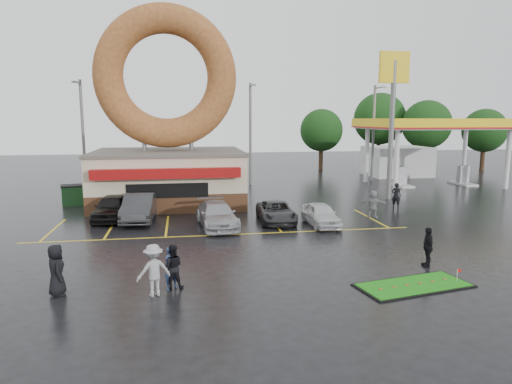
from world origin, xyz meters
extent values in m
plane|color=black|center=(0.00, 0.00, 0.00)|extent=(120.00, 120.00, 0.00)
cube|color=#472B19|center=(-3.00, 13.00, 0.60)|extent=(10.00, 8.00, 1.20)
cube|color=beige|center=(-3.00, 13.00, 2.35)|extent=(10.00, 8.00, 2.30)
cube|color=#59544C|center=(-3.00, 13.00, 3.60)|extent=(10.20, 8.20, 0.20)
cube|color=maroon|center=(-3.00, 8.70, 2.60)|extent=(9.00, 0.60, 0.60)
cylinder|color=slate|center=(-4.60, 13.00, 4.30)|extent=(0.30, 0.30, 1.20)
cylinder|color=slate|center=(-1.40, 13.00, 4.30)|extent=(0.30, 0.30, 1.20)
torus|color=brown|center=(-3.00, 13.00, 8.70)|extent=(9.60, 2.00, 9.60)
cylinder|color=silver|center=(15.00, 15.00, 2.50)|extent=(0.40, 0.40, 5.00)
cylinder|color=silver|center=(25.00, 15.00, 2.50)|extent=(0.40, 0.40, 5.00)
cylinder|color=silver|center=(15.00, 21.00, 2.50)|extent=(0.40, 0.40, 5.00)
cylinder|color=silver|center=(25.00, 21.00, 2.50)|extent=(0.40, 0.40, 5.00)
cube|color=silver|center=(20.00, 18.00, 5.25)|extent=(12.00, 8.00, 0.50)
cube|color=yellow|center=(20.00, 18.00, 5.55)|extent=(12.30, 8.30, 0.70)
cube|color=#99999E|center=(17.00, 18.00, 0.90)|extent=(0.90, 0.60, 1.60)
cube|color=#99999E|center=(23.00, 18.00, 0.90)|extent=(0.90, 0.60, 1.60)
cube|color=silver|center=(20.00, 25.00, 1.50)|extent=(6.00, 5.00, 3.00)
cylinder|color=slate|center=(13.00, 12.00, 5.00)|extent=(0.36, 0.36, 10.00)
cube|color=yellow|center=(13.00, 12.00, 9.50)|extent=(2.20, 0.30, 2.20)
cylinder|color=slate|center=(-10.00, 20.00, 4.50)|extent=(0.24, 0.24, 9.00)
cylinder|color=slate|center=(-10.00, 19.00, 8.70)|extent=(0.12, 2.00, 0.12)
cube|color=slate|center=(-10.00, 18.00, 8.65)|extent=(0.40, 0.18, 0.12)
cylinder|color=slate|center=(4.00, 21.00, 4.50)|extent=(0.24, 0.24, 9.00)
cylinder|color=slate|center=(4.00, 20.00, 8.70)|extent=(0.12, 2.00, 0.12)
cube|color=slate|center=(4.00, 19.00, 8.65)|extent=(0.40, 0.18, 0.12)
cylinder|color=slate|center=(16.00, 22.00, 4.50)|extent=(0.24, 0.24, 9.00)
cylinder|color=slate|center=(16.00, 21.00, 8.70)|extent=(0.12, 2.00, 0.12)
cube|color=slate|center=(16.00, 20.00, 8.65)|extent=(0.40, 0.18, 0.12)
cylinder|color=#332114|center=(26.00, 30.00, 1.44)|extent=(0.50, 0.50, 2.88)
sphere|color=black|center=(26.00, 30.00, 5.20)|extent=(5.60, 5.60, 5.60)
cylinder|color=#332114|center=(32.00, 28.00, 1.26)|extent=(0.50, 0.50, 2.52)
sphere|color=black|center=(32.00, 28.00, 4.55)|extent=(4.90, 4.90, 4.90)
cylinder|color=#332114|center=(22.00, 34.00, 1.62)|extent=(0.50, 0.50, 3.24)
sphere|color=black|center=(22.00, 34.00, 5.85)|extent=(6.30, 6.30, 6.30)
cylinder|color=#332114|center=(14.00, 32.00, 1.26)|extent=(0.50, 0.50, 2.52)
sphere|color=black|center=(14.00, 32.00, 4.55)|extent=(4.90, 4.90, 4.90)
imported|color=black|center=(-6.22, 8.00, 0.74)|extent=(2.12, 4.47, 1.47)
imported|color=#2A2A2C|center=(-4.60, 7.50, 0.79)|extent=(1.89, 4.88, 1.58)
imported|color=#A1A1A6|center=(-0.26, 5.23, 0.68)|extent=(2.33, 4.82, 1.35)
imported|color=#2A2A2C|center=(3.20, 5.89, 0.59)|extent=(2.14, 4.32, 1.18)
imported|color=silver|center=(5.49, 4.63, 0.63)|extent=(1.59, 3.73, 1.26)
imported|color=navy|center=(-2.54, -3.78, 0.77)|extent=(0.66, 0.57, 1.53)
imported|color=black|center=(-2.52, -3.77, 0.79)|extent=(0.77, 0.60, 1.59)
imported|color=#959598|center=(-3.12, -4.32, 0.89)|extent=(1.31, 1.03, 1.78)
imported|color=black|center=(-6.35, -3.76, 0.88)|extent=(0.84, 1.01, 1.77)
imported|color=black|center=(7.60, -2.92, 0.80)|extent=(0.59, 1.00, 1.61)
imported|color=gray|center=(9.19, 6.09, 0.84)|extent=(1.59, 1.23, 1.68)
imported|color=black|center=(11.87, 8.51, 0.86)|extent=(0.74, 0.72, 1.71)
cube|color=#19421D|center=(-9.38, 13.39, 0.65)|extent=(2.01, 1.55, 1.30)
cube|color=black|center=(5.96, -4.93, 0.02)|extent=(4.37, 2.53, 0.05)
cube|color=#1E7C14|center=(5.96, -4.93, 0.05)|extent=(4.16, 2.31, 0.03)
cylinder|color=silver|center=(7.67, -4.88, 0.28)|extent=(0.02, 0.02, 0.47)
cube|color=red|center=(7.74, -4.88, 0.47)|extent=(0.14, 0.01, 0.10)
camera|label=1|loc=(-2.10, -19.32, 5.92)|focal=32.00mm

